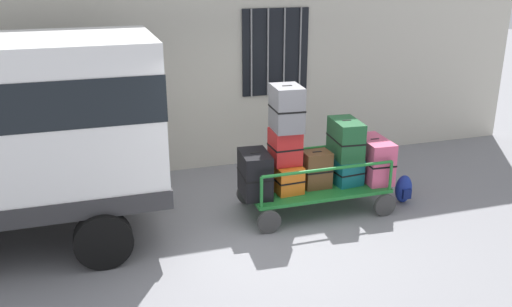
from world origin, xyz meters
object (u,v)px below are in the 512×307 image
at_px(luggage_cart, 315,190).
at_px(suitcase_midleft_middle, 285,146).
at_px(suitcase_midright_middle, 346,139).
at_px(suitcase_midright_bottom, 344,169).
at_px(backpack, 404,189).
at_px(suitcase_midleft_bottom, 285,177).
at_px(suitcase_center_bottom, 316,169).
at_px(suitcase_right_bottom, 373,159).
at_px(suitcase_left_bottom, 255,174).
at_px(suitcase_midleft_top, 287,108).

height_order(luggage_cart, suitcase_midleft_middle, suitcase_midleft_middle).
bearing_deg(suitcase_midright_middle, suitcase_midright_bottom, 90.00).
relative_size(suitcase_midright_middle, backpack, 1.57).
bearing_deg(suitcase_midright_middle, suitcase_midleft_middle, 179.20).
bearing_deg(suitcase_midright_bottom, suitcase_midleft_bottom, -178.62).
relative_size(suitcase_center_bottom, suitcase_right_bottom, 0.69).
bearing_deg(suitcase_midleft_middle, suitcase_midright_bottom, -0.64).
bearing_deg(suitcase_right_bottom, luggage_cart, 179.65).
bearing_deg(suitcase_left_bottom, suitcase_midright_bottom, 2.38).
bearing_deg(suitcase_midleft_middle, suitcase_center_bottom, -7.14).
relative_size(luggage_cart, suitcase_midright_middle, 3.05).
relative_size(suitcase_midleft_top, suitcase_center_bottom, 1.16).
distance_m(suitcase_left_bottom, suitcase_center_bottom, 0.94).
bearing_deg(suitcase_center_bottom, suitcase_midright_bottom, 5.88).
bearing_deg(suitcase_midleft_bottom, suitcase_midleft_top, -90.00).
bearing_deg(luggage_cart, suitcase_midright_bottom, 2.62).
relative_size(suitcase_midleft_top, backpack, 1.43).
distance_m(suitcase_midright_middle, backpack, 1.27).
xyz_separation_m(suitcase_midleft_bottom, suitcase_midright_middle, (0.94, 0.02, 0.48)).
height_order(suitcase_midleft_bottom, suitcase_midright_middle, suitcase_midright_middle).
height_order(suitcase_midleft_top, backpack, suitcase_midleft_top).
xyz_separation_m(suitcase_left_bottom, suitcase_midleft_bottom, (0.47, 0.04, -0.12)).
bearing_deg(suitcase_center_bottom, luggage_cart, 90.00).
bearing_deg(backpack, suitcase_left_bottom, 176.45).
height_order(suitcase_midleft_middle, suitcase_center_bottom, suitcase_midleft_middle).
distance_m(suitcase_midright_bottom, backpack, 1.02).
relative_size(suitcase_midleft_middle, suitcase_right_bottom, 0.64).
bearing_deg(luggage_cart, suitcase_midleft_bottom, -179.86).
relative_size(luggage_cart, backpack, 4.78).
bearing_deg(suitcase_midleft_middle, suitcase_midleft_top, -90.00).
xyz_separation_m(luggage_cart, suitcase_left_bottom, (-0.94, -0.04, 0.38)).
relative_size(luggage_cart, suitcase_midleft_bottom, 3.69).
xyz_separation_m(suitcase_center_bottom, suitcase_midright_bottom, (0.47, 0.05, -0.07)).
relative_size(suitcase_midleft_middle, suitcase_midright_middle, 0.73).
bearing_deg(suitcase_center_bottom, suitcase_midleft_top, 176.99).
distance_m(suitcase_midleft_middle, suitcase_right_bottom, 1.45).
relative_size(suitcase_midleft_middle, backpack, 1.14).
relative_size(luggage_cart, suitcase_center_bottom, 3.89).
height_order(luggage_cart, suitcase_midright_middle, suitcase_midright_middle).
xyz_separation_m(suitcase_midleft_bottom, suitcase_midleft_top, (-0.00, -0.00, 1.02)).
bearing_deg(suitcase_midleft_middle, suitcase_midright_middle, -0.80).
xyz_separation_m(suitcase_midright_middle, backpack, (0.93, -0.20, -0.84)).
distance_m(luggage_cart, suitcase_midright_bottom, 0.54).
height_order(suitcase_left_bottom, backpack, suitcase_left_bottom).
xyz_separation_m(suitcase_center_bottom, backpack, (1.40, -0.16, -0.43)).
distance_m(suitcase_left_bottom, suitcase_midright_bottom, 1.41).
height_order(suitcase_midleft_middle, suitcase_midright_bottom, suitcase_midleft_middle).
xyz_separation_m(suitcase_midleft_middle, backpack, (1.87, -0.21, -0.81)).
height_order(suitcase_left_bottom, suitcase_midleft_middle, suitcase_midleft_middle).
bearing_deg(suitcase_midleft_bottom, suitcase_midright_bottom, 1.38).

